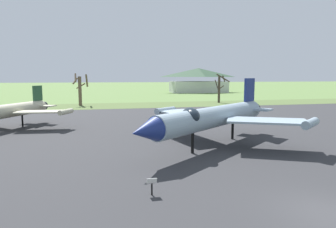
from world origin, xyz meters
The scene contains 9 objects.
ground_plane centered at (0.00, 0.00, 0.00)m, with size 600.00×600.00×0.00m, color #607F42.
asphalt_apron centered at (0.00, 15.73, 0.03)m, with size 77.03×52.45×0.05m, color #333335.
grass_verge_strip centered at (0.00, 47.96, 0.03)m, with size 137.03×12.00×0.06m, color #546937.
jet_fighter_front_right centered at (-0.06, 12.18, 2.37)m, with size 14.50×13.52×5.32m.
info_placard_front_right centered at (-6.50, 3.62, 0.53)m, with size 0.47×0.21×0.87m.
jet_fighter_rear_center centered at (-17.87, 23.45, 2.01)m, with size 11.56×13.30×4.43m.
bare_tree_center centered at (-11.52, 49.92, 3.33)m, with size 2.85×2.83×6.14m.
bare_tree_right_of_center centered at (16.48, 49.21, 3.34)m, with size 3.15×2.85×6.10m.
visitor_building centered at (26.69, 91.64, 4.28)m, with size 20.15×10.99×8.49m.
Camera 1 is at (-8.93, -9.50, 5.44)m, focal length 32.30 mm.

